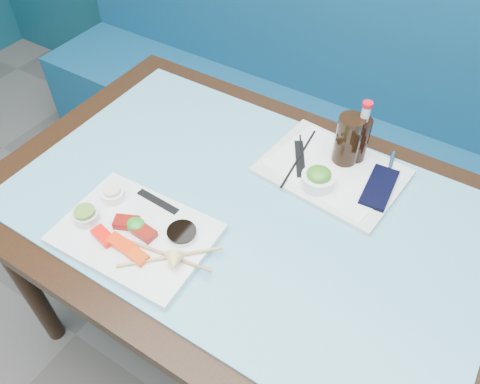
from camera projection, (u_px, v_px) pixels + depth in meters
The scene contains 34 objects.
booth_bench at pixel (351, 139), 1.98m from camera, with size 3.00×0.56×1.17m.
dining_table at pixel (248, 228), 1.28m from camera, with size 1.40×0.90×0.75m.
glass_top at pixel (249, 207), 1.22m from camera, with size 1.22×0.76×0.01m, color #5EA5BD.
sashimi_plate at pixel (136, 234), 1.14m from camera, with size 0.37×0.26×0.02m, color white.
salmon_left at pixel (104, 236), 1.12m from camera, with size 0.07×0.03×0.02m, color #FE140A.
salmon_mid at pixel (121, 244), 1.10m from camera, with size 0.07×0.03×0.02m, color #FF350A.
salmon_right at pixel (136, 255), 1.08m from camera, with size 0.06×0.03×0.02m, color #F94209.
tuna_left at pixel (127, 223), 1.14m from camera, with size 0.06×0.04×0.02m, color maroon.
tuna_right at pixel (144, 232), 1.12m from camera, with size 0.06×0.04×0.02m, color maroon.
seaweed_garnish at pixel (136, 225), 1.13m from camera, with size 0.05×0.04×0.03m, color #1F8A21.
ramekin_wasabi at pixel (86, 216), 1.15m from camera, with size 0.06×0.06×0.03m, color silver.
wasabi_fill at pixel (85, 212), 1.14m from camera, with size 0.05×0.05×0.01m, color #5B8D2D.
ramekin_ginger at pixel (113, 195), 1.20m from camera, with size 0.06×0.06×0.02m, color white.
ginger_fill at pixel (112, 190), 1.19m from camera, with size 0.04×0.04×0.01m, color beige.
soy_dish at pixel (182, 234), 1.12m from camera, with size 0.07×0.07×0.01m, color white.
soy_fill at pixel (182, 232), 1.11m from camera, with size 0.07×0.07×0.01m, color black.
lemon_wedge at pixel (174, 262), 1.05m from camera, with size 0.05×0.05×0.04m, color #FFDB78.
chopstick_sleeve at pixel (158, 201), 1.20m from camera, with size 0.13×0.02×0.00m, color black.
wooden_chopstick_a at pixel (167, 255), 1.08m from camera, with size 0.01×0.01×0.23m, color #AC7851.
wooden_chopstick_b at pixel (170, 257), 1.08m from camera, with size 0.01×0.01×0.25m, color tan.
serving_tray at pixel (332, 171), 1.29m from camera, with size 0.37×0.28×0.01m, color silver.
paper_placemat at pixel (332, 169), 1.29m from camera, with size 0.32×0.23×0.00m, color white.
seaweed_bowl at pixel (318, 180), 1.24m from camera, with size 0.09×0.09×0.04m, color white.
seaweed_salad at pixel (319, 174), 1.22m from camera, with size 0.07×0.07×0.03m, color #38841E.
cola_glass at pixel (348, 140), 1.26m from camera, with size 0.07×0.07×0.15m, color black.
navy_pouch at pixel (379, 187), 1.24m from camera, with size 0.07×0.16×0.01m, color black.
fork at pixel (391, 163), 1.30m from camera, with size 0.01×0.01×0.09m, color white.
black_chopstick_a at pixel (299, 158), 1.32m from camera, with size 0.01×0.01×0.26m, color black.
black_chopstick_b at pixel (301, 159), 1.31m from camera, with size 0.01×0.01×0.21m, color black.
tray_sleeve at pixel (300, 159), 1.32m from camera, with size 0.03×0.15×0.00m, color black.
cola_bottle_body at pixel (359, 142), 1.28m from camera, with size 0.05×0.05×0.15m, color black.
cola_bottle_neck at pixel (366, 113), 1.21m from camera, with size 0.02×0.02×0.04m, color silver.
cola_bottle_cap at pixel (368, 104), 1.19m from camera, with size 0.03×0.03×0.01m, color red.
blue_napkin at pixel (138, 217), 1.19m from camera, with size 0.13×0.13×0.01m, color navy.
Camera 1 is at (0.41, 0.76, 1.68)m, focal length 35.00 mm.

